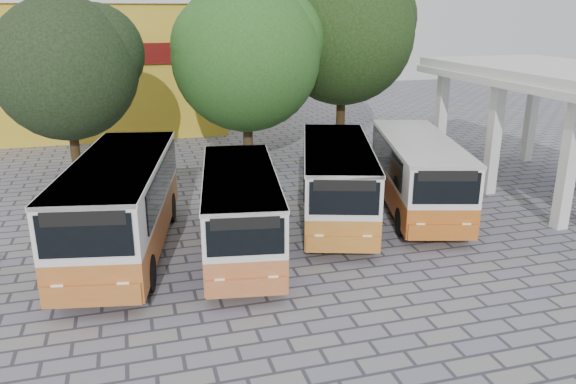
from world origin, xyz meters
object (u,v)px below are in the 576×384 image
object	(u,v)px
bus_centre_right	(337,177)
bus_far_left	(121,200)
bus_centre_left	(240,207)
bus_far_right	(418,170)

from	to	relation	value
bus_centre_right	bus_far_left	bearing A→B (deg)	-155.06
bus_centre_left	bus_centre_right	world-z (taller)	bus_centre_right
bus_centre_left	bus_far_left	bearing A→B (deg)	173.96
bus_far_left	bus_centre_left	xyz separation A→B (m)	(3.68, -0.99, -0.23)
bus_far_left	bus_centre_right	bearing A→B (deg)	18.25
bus_centre_right	bus_centre_left	bearing A→B (deg)	-136.33
bus_centre_left	bus_centre_right	bearing A→B (deg)	35.15
bus_far_left	bus_centre_right	size ratio (longest dim) A/B	1.07
bus_far_right	bus_far_left	bearing A→B (deg)	-158.61
bus_centre_left	bus_far_right	xyz separation A→B (m)	(7.47, 2.08, 0.10)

